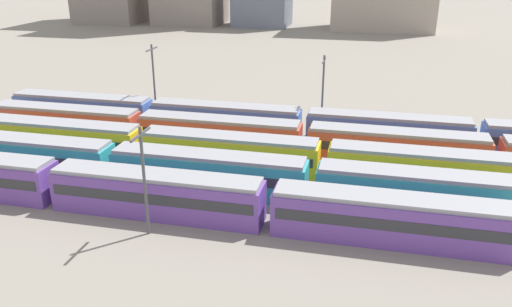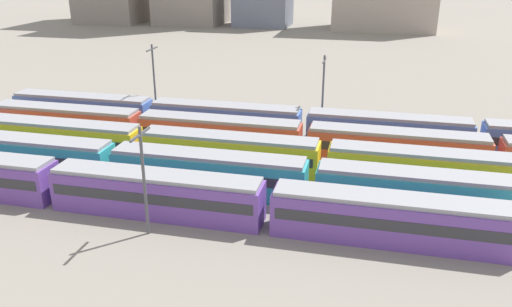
% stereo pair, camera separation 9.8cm
% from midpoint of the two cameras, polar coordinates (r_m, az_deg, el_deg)
% --- Properties ---
extents(ground_plane, '(600.00, 600.00, 0.00)m').
position_cam_midpoint_polar(ground_plane, '(58.73, -18.46, -0.31)').
color(ground_plane, gray).
extents(train_track_0, '(55.80, 3.06, 3.75)m').
position_cam_midpoint_polar(train_track_0, '(43.76, -10.95, -4.37)').
color(train_track_0, '#6B429E').
rests_on(train_track_0, ground_plane).
extents(train_track_1, '(55.80, 3.06, 3.75)m').
position_cam_midpoint_polar(train_track_1, '(47.20, -5.34, -2.08)').
color(train_track_1, teal).
rests_on(train_track_1, ground_plane).
extents(train_track_2, '(55.80, 3.06, 3.75)m').
position_cam_midpoint_polar(train_track_2, '(51.65, -3.05, 0.11)').
color(train_track_2, yellow).
rests_on(train_track_2, ground_plane).
extents(train_track_3, '(112.50, 3.06, 3.75)m').
position_cam_midpoint_polar(train_track_3, '(56.04, 24.83, -0.19)').
color(train_track_3, '#BC4C38').
rests_on(train_track_3, ground_plane).
extents(train_track_4, '(93.60, 3.06, 3.75)m').
position_cam_midpoint_polar(train_track_4, '(59.63, 14.26, 2.43)').
color(train_track_4, '#4C70BC').
rests_on(train_track_4, ground_plane).
extents(catenary_pole_1, '(0.24, 3.20, 9.96)m').
position_cam_midpoint_polar(catenary_pole_1, '(67.06, -11.24, 8.00)').
color(catenary_pole_1, '#4C4C51').
rests_on(catenary_pole_1, ground_plane).
extents(catenary_pole_2, '(0.24, 3.20, 8.84)m').
position_cam_midpoint_polar(catenary_pole_2, '(39.69, -12.33, -2.42)').
color(catenary_pole_2, '#4C4C51').
rests_on(catenary_pole_2, ground_plane).
extents(catenary_pole_3, '(0.24, 3.20, 9.45)m').
position_cam_midpoint_polar(catenary_pole_3, '(62.08, 7.33, 6.91)').
color(catenary_pole_3, '#4C4C51').
rests_on(catenary_pole_3, ground_plane).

